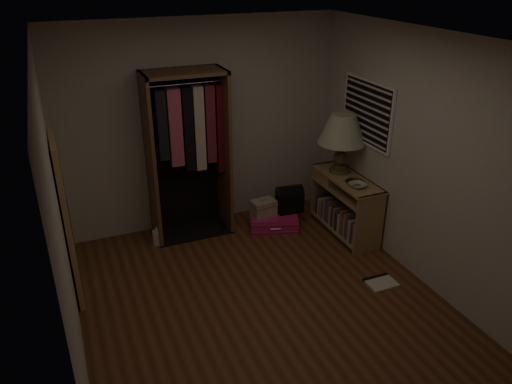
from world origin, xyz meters
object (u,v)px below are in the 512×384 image
train_case (264,208)px  table_lamp (343,130)px  open_wardrobe (189,142)px  console_bookshelf (344,203)px  white_jug (158,237)px  pink_suitcase (274,221)px  black_bag (290,198)px  floor_mirror (67,218)px

train_case → table_lamp: size_ratio=0.44×
open_wardrobe → console_bookshelf: bearing=-22.6°
white_jug → console_bookshelf: bearing=-13.9°
pink_suitcase → table_lamp: (0.79, -0.24, 1.20)m
open_wardrobe → table_lamp: (1.77, -0.57, 0.10)m
open_wardrobe → table_lamp: open_wardrobe is taller
console_bookshelf → pink_suitcase: size_ratio=1.54×
white_jug → train_case: bearing=-5.4°
black_bag → white_jug: (-1.70, 0.15, -0.28)m
console_bookshelf → open_wardrobe: 2.07m
open_wardrobe → white_jug: (-0.50, -0.17, -1.10)m
train_case → black_bag: (0.35, -0.02, 0.08)m
floor_mirror → train_case: size_ratio=5.20×
console_bookshelf → floor_mirror: bearing=-179.3°
train_case → table_lamp: 1.39m
console_bookshelf → open_wardrobe: size_ratio=0.55×
table_lamp → white_jug: bearing=170.0°
console_bookshelf → table_lamp: (0.00, 0.16, 0.90)m
floor_mirror → table_lamp: size_ratio=2.28×
open_wardrobe → floor_mirror: open_wardrobe is taller
train_case → console_bookshelf: bearing=-32.0°
console_bookshelf → train_case: size_ratio=3.43×
console_bookshelf → black_bag: size_ratio=3.12×
floor_mirror → black_bag: size_ratio=4.74×
floor_mirror → black_bag: bearing=9.5°
open_wardrobe → pink_suitcase: size_ratio=2.83×
open_wardrobe → table_lamp: size_ratio=2.75×
white_jug → black_bag: bearing=-5.1°
open_wardrobe → pink_suitcase: bearing=-18.9°
console_bookshelf → white_jug: bearing=166.1°
pink_suitcase → white_jug: size_ratio=3.23×
table_lamp → pink_suitcase: bearing=163.4°
pink_suitcase → black_bag: black_bag is taller
console_bookshelf → table_lamp: 0.92m
train_case → table_lamp: table_lamp is taller
black_bag → white_jug: bearing=-178.9°
console_bookshelf → open_wardrobe: open_wardrobe is taller
floor_mirror → console_bookshelf: bearing=0.7°
table_lamp → floor_mirror: bearing=-176.4°
black_bag → white_jug: size_ratio=1.60×
train_case → floor_mirror: bearing=-175.2°
white_jug → open_wardrobe: bearing=18.8°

